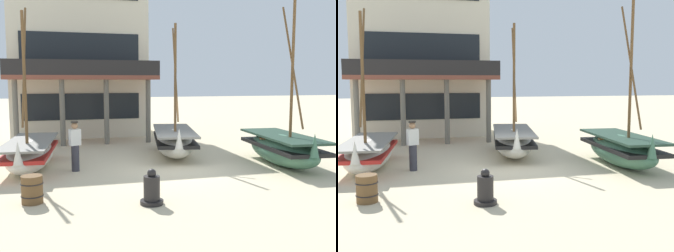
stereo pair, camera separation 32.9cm
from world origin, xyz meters
TOP-DOWN VIEW (x-y plane):
  - ground_plane at (0.00, 0.00)m, footprint 120.00×120.00m
  - fishing_boat_near_left at (3.97, -0.20)m, footprint 1.87×4.43m
  - fishing_boat_centre_large at (-4.79, 1.51)m, footprint 1.87×4.57m
  - fishing_boat_far_right at (0.71, 2.66)m, footprint 2.41×4.78m
  - fisherman_by_hull at (-3.30, 0.74)m, footprint 0.41×0.33m
  - capstan_winch at (-1.65, -3.44)m, footprint 0.58×0.58m
  - wooden_barrel at (-4.49, -2.58)m, footprint 0.56×0.56m
  - harbor_building_main at (-2.62, 11.00)m, footprint 7.41×8.12m

SIDE VIEW (x-z plane):
  - ground_plane at x=0.00m, z-range 0.00..0.00m
  - capstan_winch at x=-1.65m, z-range -0.09..0.79m
  - wooden_barrel at x=-4.49m, z-range 0.00..0.70m
  - fishing_boat_centre_large at x=-4.79m, z-range -2.17..3.28m
  - fishing_boat_far_right at x=0.71m, z-range -2.02..3.20m
  - fishing_boat_near_left at x=3.97m, z-range -2.28..3.51m
  - fisherman_by_hull at x=-3.30m, z-range -0.01..1.68m
  - harbor_building_main at x=-2.62m, z-range -0.01..9.55m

